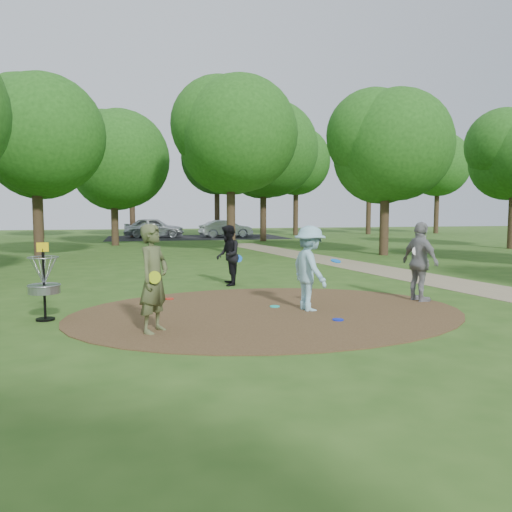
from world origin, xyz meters
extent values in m
plane|color=#2D5119|center=(0.00, 0.00, 0.00)|extent=(100.00, 100.00, 0.00)
cylinder|color=#47301C|center=(0.00, 0.00, 0.01)|extent=(8.40, 8.40, 0.02)
cube|color=#8C7A5B|center=(6.50, 2.00, 0.01)|extent=(7.55, 39.89, 0.01)
cube|color=black|center=(2.00, 30.00, 0.00)|extent=(14.00, 8.00, 0.01)
imported|color=#4D5632|center=(-2.43, -1.23, 0.96)|extent=(0.78, 0.84, 1.93)
cylinder|color=#AFCF17|center=(-2.43, -1.44, 1.02)|extent=(0.22, 0.11, 0.22)
imported|color=#92C8D9|center=(0.89, -0.03, 0.92)|extent=(0.86, 1.28, 1.84)
cylinder|color=blue|center=(1.48, -0.06, 1.07)|extent=(0.29, 0.29, 0.08)
imported|color=black|center=(-0.16, 4.01, 0.87)|extent=(0.78, 0.94, 1.75)
cylinder|color=blue|center=(0.14, 3.98, 0.78)|extent=(0.22, 0.08, 0.22)
imported|color=gray|center=(3.81, 0.40, 0.95)|extent=(0.66, 1.18, 1.90)
cylinder|color=white|center=(3.69, 0.37, 1.21)|extent=(0.23, 0.09, 0.22)
cylinder|color=#1AD2BF|center=(0.26, 0.48, 0.03)|extent=(0.22, 0.22, 0.02)
cylinder|color=#0C1DCF|center=(1.09, -1.13, 0.03)|extent=(0.22, 0.22, 0.02)
cylinder|color=red|center=(-1.97, 2.01, 0.03)|extent=(0.22, 0.22, 0.02)
imported|color=#B6BBBF|center=(-1.32, 30.52, 0.80)|extent=(4.87, 2.44, 1.59)
imported|color=#ADB0B5|center=(4.32, 29.62, 0.69)|extent=(4.35, 1.99, 1.38)
cylinder|color=black|center=(-4.50, 0.30, 0.68)|extent=(0.05, 0.05, 1.35)
cylinder|color=black|center=(-4.50, 0.30, 0.02)|extent=(0.36, 0.36, 0.04)
cylinder|color=gray|center=(-4.50, 0.30, 0.62)|extent=(0.60, 0.60, 0.16)
torus|color=gray|center=(-4.50, 0.30, 0.70)|extent=(0.63, 0.63, 0.03)
torus|color=gray|center=(-4.50, 0.30, 1.25)|extent=(0.58, 0.58, 0.02)
cube|color=yellow|center=(-4.50, 0.30, 1.45)|extent=(0.22, 0.02, 0.18)
cylinder|color=#332316|center=(-7.00, 14.00, 1.90)|extent=(0.44, 0.44, 3.80)
sphere|color=#1E4C14|center=(-7.00, 14.00, 5.27)|extent=(5.34, 5.34, 5.34)
cylinder|color=#332316|center=(2.00, 15.00, 2.09)|extent=(0.44, 0.44, 4.18)
sphere|color=#1E4C14|center=(2.00, 15.00, 5.78)|extent=(5.82, 5.82, 5.82)
cylinder|color=#332316|center=(9.00, 12.00, 1.80)|extent=(0.44, 0.44, 3.61)
sphere|color=#1E4C14|center=(9.00, 12.00, 5.07)|extent=(5.30, 5.30, 5.30)
cylinder|color=#332316|center=(-4.00, 22.00, 1.71)|extent=(0.44, 0.44, 3.42)
sphere|color=#1E4C14|center=(-4.00, 22.00, 5.07)|extent=(6.01, 6.01, 6.01)
cylinder|color=#332316|center=(6.00, 24.00, 2.19)|extent=(0.44, 0.44, 4.37)
sphere|color=#1E4C14|center=(6.00, 24.00, 6.21)|extent=(6.69, 6.69, 6.69)
cylinder|color=#332316|center=(18.00, 14.00, 1.90)|extent=(0.44, 0.44, 3.80)
camera|label=1|loc=(-2.71, -10.10, 2.16)|focal=35.00mm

